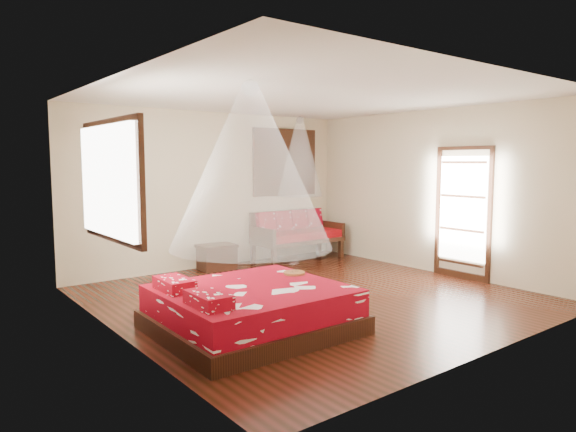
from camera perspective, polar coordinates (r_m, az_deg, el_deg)
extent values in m
cube|color=black|center=(7.40, 2.66, -8.99)|extent=(5.50, 5.50, 0.02)
cube|color=white|center=(7.20, 2.77, 13.24)|extent=(5.50, 5.50, 0.02)
cube|color=beige|center=(5.77, -18.63, 0.70)|extent=(0.02, 5.50, 2.80)
cube|color=beige|center=(9.19, 15.94, 2.64)|extent=(0.02, 5.50, 2.80)
cube|color=beige|center=(9.43, -8.24, 2.89)|extent=(5.50, 0.02, 2.80)
cube|color=beige|center=(5.38, 22.16, 0.20)|extent=(5.50, 0.02, 2.80)
cube|color=black|center=(5.95, -4.02, -11.66)|extent=(2.07, 1.88, 0.20)
cube|color=maroon|center=(5.87, -4.04, -9.33)|extent=(1.97, 1.78, 0.30)
cube|color=maroon|center=(5.12, -8.83, -9.16)|extent=(0.30, 0.54, 0.14)
cube|color=maroon|center=(5.80, -12.50, -7.43)|extent=(0.30, 0.54, 0.14)
cube|color=black|center=(9.32, -1.58, -4.47)|extent=(0.08, 0.08, 0.42)
cube|color=black|center=(10.37, 5.90, -3.42)|extent=(0.08, 0.08, 0.42)
cube|color=black|center=(9.86, -3.91, -3.89)|extent=(0.08, 0.08, 0.42)
cube|color=black|center=(10.87, 3.44, -2.97)|extent=(0.08, 0.08, 0.42)
cube|color=black|center=(10.05, 1.13, -2.71)|extent=(1.79, 0.80, 0.08)
cube|color=#850404|center=(10.04, 1.13, -2.09)|extent=(1.73, 0.74, 0.14)
cube|color=black|center=(10.29, -0.12, -0.87)|extent=(1.79, 0.06, 0.55)
cube|color=black|center=(9.52, -2.89, -2.23)|extent=(0.06, 0.80, 0.30)
cube|color=black|center=(10.58, 4.74, -1.41)|extent=(0.06, 0.80, 0.30)
cube|color=maroon|center=(9.84, -2.45, -0.74)|extent=(0.38, 0.20, 0.39)
cube|color=maroon|center=(10.07, -0.60, -0.57)|extent=(0.38, 0.20, 0.39)
cube|color=maroon|center=(10.31, 1.16, -0.42)|extent=(0.38, 0.20, 0.39)
cube|color=maroon|center=(10.56, 2.84, -0.27)|extent=(0.38, 0.20, 0.39)
cube|color=black|center=(9.24, -7.91, -4.68)|extent=(0.63, 0.47, 0.40)
cube|color=black|center=(9.20, -7.93, -3.31)|extent=(0.68, 0.51, 0.05)
cube|color=black|center=(10.27, -0.33, 5.99)|extent=(1.52, 0.06, 1.32)
cube|color=black|center=(10.26, -0.30, 5.99)|extent=(1.35, 0.04, 1.10)
cube|color=black|center=(5.96, -18.99, 3.73)|extent=(0.08, 1.74, 1.34)
cube|color=silver|center=(5.97, -18.63, 3.75)|extent=(0.04, 1.54, 1.10)
cube|color=black|center=(8.84, 18.85, 0.15)|extent=(0.08, 1.02, 2.16)
cube|color=white|center=(8.82, 18.80, 0.79)|extent=(0.03, 0.82, 1.70)
cylinder|color=brown|center=(6.48, 0.72, -6.35)|extent=(0.27, 0.27, 0.03)
cone|color=white|center=(5.67, -4.15, 5.46)|extent=(1.81, 1.81, 1.80)
cone|color=white|center=(9.90, 1.33, 6.57)|extent=(0.87, 0.87, 1.50)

